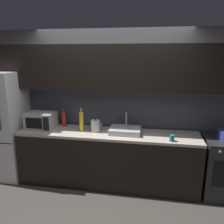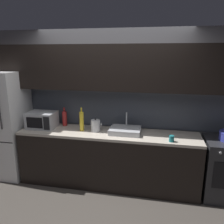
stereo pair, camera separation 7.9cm
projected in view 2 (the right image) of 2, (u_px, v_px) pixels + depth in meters
name	position (u px, v px, depth m)	size (l,w,h in m)	color
ground_plane	(93.00, 220.00, 2.95)	(10.00, 10.00, 0.00)	#3D3833
back_wall	(111.00, 89.00, 3.70)	(4.60, 0.44, 2.50)	slate
counter_run	(108.00, 158.00, 3.70)	(2.86, 0.60, 0.90)	black
refrigerator	(6.00, 125.00, 3.92)	(0.68, 0.69, 1.83)	white
oven_range	(224.00, 169.00, 3.36)	(0.60, 0.62, 0.90)	#232326
microwave	(42.00, 120.00, 3.78)	(0.46, 0.35, 0.27)	#A8AAAF
sink_basin	(125.00, 130.00, 3.55)	(0.48, 0.38, 0.30)	#ADAFB5
kettle	(96.00, 126.00, 3.61)	(0.18, 0.15, 0.21)	#B7BABF
wine_bottle_yellow	(82.00, 121.00, 3.62)	(0.07, 0.07, 0.38)	gold
wine_bottle_red	(65.00, 118.00, 3.89)	(0.08, 0.08, 0.32)	#A82323
mug_teal	(172.00, 139.00, 3.19)	(0.07, 0.07, 0.09)	#19666B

